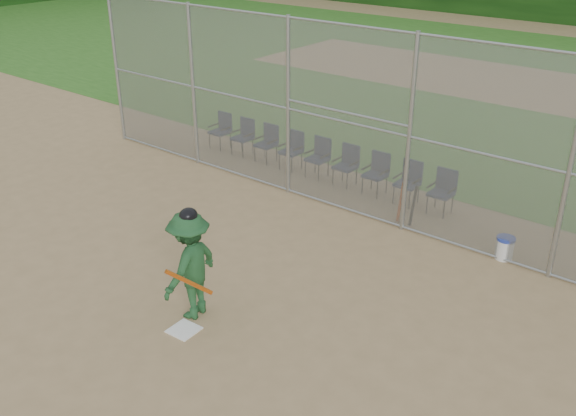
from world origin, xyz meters
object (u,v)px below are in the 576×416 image
Objects in this scene: batter_at_plate at (190,265)px; chair_0 at (220,131)px; water_cooler at (505,248)px; home_plate at (184,330)px.

chair_0 is (-5.19, 5.96, -0.45)m from batter_at_plate.
water_cooler is at bearing -6.99° from chair_0.
batter_at_plate reaches higher than chair_0.
water_cooler is (3.03, 5.34, 0.21)m from home_plate.
batter_at_plate is 7.92m from chair_0.
home_plate is 8.37m from chair_0.
batter_at_plate is at bearing -123.31° from water_cooler.
home_plate is at bearing -119.54° from water_cooler.
chair_0 is at bearing 173.01° from water_cooler.
batter_at_plate reaches higher than home_plate.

